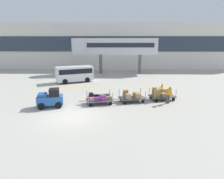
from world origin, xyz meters
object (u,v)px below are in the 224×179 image
object	(u,v)px
baggage_tug	(50,98)
safety_cone_near	(162,85)
baggage_cart_middle	(132,96)
baggage_cart_lead	(99,98)
baggage_handler	(169,94)
baggage_cart_tail	(161,94)
shuttle_van	(74,73)

from	to	relation	value
baggage_tug	safety_cone_near	bearing A→B (deg)	34.67
baggage_tug	baggage_cart_middle	distance (m)	7.15
baggage_cart_middle	baggage_cart_lead	bearing A→B (deg)	-166.96
baggage_tug	baggage_cart_lead	bearing A→B (deg)	13.96
baggage_tug	baggage_handler	size ratio (longest dim) A/B	1.47
baggage_cart_tail	safety_cone_near	bearing A→B (deg)	76.29
baggage_tug	baggage_handler	bearing A→B (deg)	6.71
baggage_cart_tail	safety_cone_near	xyz separation A→B (m)	(1.28, 5.24, -0.29)
baggage_handler	shuttle_van	size ratio (longest dim) A/B	0.30
baggage_tug	safety_cone_near	distance (m)	13.43
baggage_tug	baggage_handler	world-z (taller)	baggage_tug
baggage_cart_middle	shuttle_van	size ratio (longest dim) A/B	0.60
baggage_cart_lead	baggage_handler	bearing A→B (deg)	1.84
baggage_cart_tail	shuttle_van	size ratio (longest dim) A/B	0.60
baggage_tug	shuttle_van	xyz separation A→B (m)	(-0.13, 10.51, 0.48)
baggage_handler	shuttle_van	world-z (taller)	shuttle_van
baggage_cart_tail	baggage_handler	world-z (taller)	baggage_handler
baggage_tug	safety_cone_near	size ratio (longest dim) A/B	4.18
baggage_cart_lead	baggage_handler	distance (m)	6.17
baggage_tug	baggage_cart_tail	distance (m)	10.05
baggage_cart_lead	baggage_handler	xyz separation A→B (m)	(6.16, 0.20, 0.37)
baggage_handler	baggage_cart_middle	bearing A→B (deg)	171.57
baggage_cart_lead	shuttle_van	world-z (taller)	shuttle_van
baggage_cart_lead	baggage_handler	world-z (taller)	baggage_handler
baggage_cart_middle	baggage_cart_tail	world-z (taller)	baggage_cart_tail
baggage_cart_lead	shuttle_van	xyz separation A→B (m)	(-4.15, 9.51, 0.74)
safety_cone_near	baggage_handler	bearing A→B (deg)	-97.60
baggage_tug	baggage_cart_lead	xyz separation A→B (m)	(4.02, 1.00, -0.26)
baggage_cart_tail	baggage_tug	bearing A→B (deg)	-166.21
baggage_cart_tail	shuttle_van	xyz separation A→B (m)	(-9.89, 8.12, 0.67)
baggage_cart_tail	shuttle_van	distance (m)	12.81
baggage_tug	baggage_cart_tail	bearing A→B (deg)	13.79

